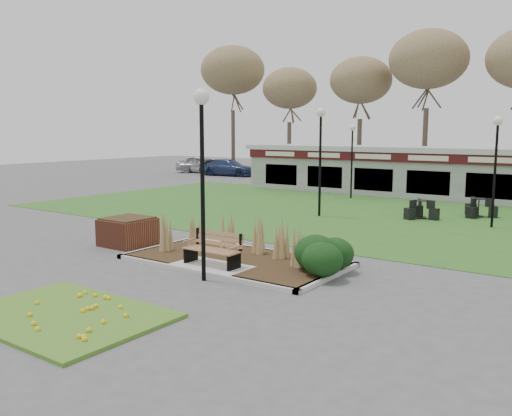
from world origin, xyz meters
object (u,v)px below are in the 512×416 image
Objects in this scene: park_bench at (214,248)px; lamp_post_far_left at (352,145)px; lamp_post_mid_left at (321,138)px; car_silver at (202,164)px; brick_planter at (128,231)px; bistro_set_c at (478,211)px; lamp_post_far_right at (496,147)px; food_pavilion at (436,172)px; bistro_set_a at (421,212)px; lamp_post_near_left at (202,142)px; car_blue at (229,168)px; car_black at (223,167)px.

park_bench is 0.41× the size of lamp_post_far_left.
car_silver is (-21.21, 16.24, -2.73)m from lamp_post_mid_left.
bistro_set_c is at bearing 58.27° from brick_planter.
brick_planter is at bearing -103.53° from lamp_post_mid_left.
lamp_post_far_right reaches higher than brick_planter.
bistro_set_a is at bearing -77.09° from food_pavilion.
park_bench is 0.39× the size of lamp_post_far_right.
bistro_set_a is (1.26, 12.96, -3.25)m from lamp_post_near_left.
car_silver reaches higher than park_bench.
bistro_set_a is 2.77m from bistro_set_c.
park_bench is 0.35× the size of lamp_post_near_left.
food_pavilion is 16.08× the size of bistro_set_a.
food_pavilion reaches higher than bistro_set_a.
brick_planter is 0.06× the size of food_pavilion.
car_black is at bearing 78.59° from car_blue.
food_pavilion is at bearing 122.62° from bistro_set_c.
park_bench is 32.01m from car_black.
lamp_post_near_left is (4.93, -1.80, 3.07)m from brick_planter.
park_bench is 17.35m from lamp_post_far_left.
bistro_set_c is (7.59, -2.84, -2.75)m from lamp_post_far_left.
car_silver is 4.37m from car_blue.
food_pavilion is 5.29× the size of car_silver.
lamp_post_mid_left reaches higher than bistro_set_a.
lamp_post_far_left is 7.93m from bistro_set_a.
bistro_set_a is 28.97m from car_silver.
lamp_post_near_left reaches higher than food_pavilion.
brick_planter is (-4.40, 0.75, -0.11)m from park_bench.
food_pavilion is at bearing 102.91° from bistro_set_a.
lamp_post_far_right is at bearing -66.11° from bistro_set_c.
bistro_set_c is (5.90, 3.91, -3.23)m from lamp_post_mid_left.
lamp_post_far_right is at bearing -127.25° from car_blue.
lamp_post_near_left is at bearing -102.07° from bistro_set_c.
car_silver is 1.11× the size of car_black.
bistro_set_a is at bearing 60.98° from brick_planter.
lamp_post_mid_left is at bearing -102.62° from food_pavilion.
park_bench is 4.47m from brick_planter.
lamp_post_mid_left is 1.04× the size of car_silver.
food_pavilion is 19.93m from car_blue.
car_black is at bearing 128.53° from park_bench.
lamp_post_mid_left is 7.15m from lamp_post_far_right.
lamp_post_near_left reaches higher than lamp_post_far_left.
lamp_post_far_left reaches higher than food_pavilion.
car_blue reaches higher than bistro_set_c.
bistro_set_a is 25.39m from car_black.
car_silver reaches higher than bistro_set_a.
bistro_set_a is at bearing -129.71° from car_blue.
car_silver is 0.97× the size of car_blue.
brick_planter is 0.32× the size of car_silver.
food_pavilion is 9.75m from lamp_post_far_right.
bistro_set_a is at bearing -122.55° from car_black.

